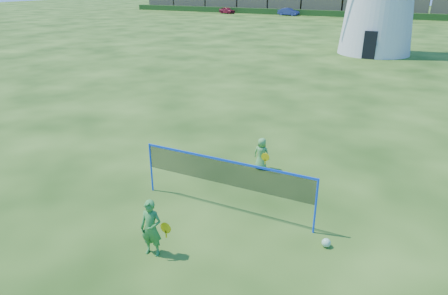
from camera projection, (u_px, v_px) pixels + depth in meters
ground at (210, 199)px, 11.75m from camera, size 220.00×220.00×0.00m
badminton_net at (226, 173)px, 10.77m from camera, size 5.05×0.05×1.55m
player_girl at (151, 228)px, 9.13m from camera, size 0.70×0.42×1.41m
player_boy at (262, 154)px, 13.42m from camera, size 0.63×0.41×1.11m
play_ball at (326, 243)px, 9.60m from camera, size 0.22×0.22×0.22m
hedge at (273, 12)px, 75.03m from camera, size 62.00×0.80×1.00m
car_left at (227, 10)px, 76.73m from camera, size 3.76×2.54×1.19m
car_right at (289, 12)px, 72.54m from camera, size 4.07×2.00×1.28m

